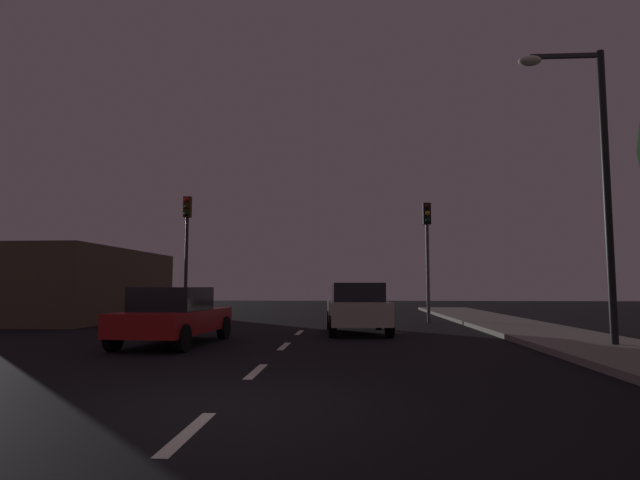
% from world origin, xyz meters
% --- Properties ---
extents(ground_plane, '(80.00, 80.00, 0.00)m').
position_xyz_m(ground_plane, '(0.00, 7.00, 0.00)').
color(ground_plane, black).
extents(sidewalk_curb_right, '(3.00, 40.00, 0.15)m').
position_xyz_m(sidewalk_curb_right, '(7.50, 7.00, 0.07)').
color(sidewalk_curb_right, gray).
rests_on(sidewalk_curb_right, ground_plane).
extents(lane_stripe_nearest, '(0.16, 1.60, 0.01)m').
position_xyz_m(lane_stripe_nearest, '(0.00, -1.20, 0.00)').
color(lane_stripe_nearest, silver).
rests_on(lane_stripe_nearest, ground_plane).
extents(lane_stripe_second, '(0.16, 1.60, 0.01)m').
position_xyz_m(lane_stripe_second, '(0.00, 2.60, 0.00)').
color(lane_stripe_second, silver).
rests_on(lane_stripe_second, ground_plane).
extents(lane_stripe_third, '(0.16, 1.60, 0.01)m').
position_xyz_m(lane_stripe_third, '(0.00, 6.40, 0.00)').
color(lane_stripe_third, silver).
rests_on(lane_stripe_third, ground_plane).
extents(lane_stripe_fourth, '(0.16, 1.60, 0.01)m').
position_xyz_m(lane_stripe_fourth, '(0.00, 10.20, 0.00)').
color(lane_stripe_fourth, silver).
rests_on(lane_stripe_fourth, ground_plane).
extents(traffic_signal_left, '(0.32, 0.38, 5.36)m').
position_xyz_m(traffic_signal_left, '(-5.36, 15.00, 3.73)').
color(traffic_signal_left, '#2D2D30').
rests_on(traffic_signal_left, ground_plane).
extents(traffic_signal_right, '(0.32, 0.38, 4.98)m').
position_xyz_m(traffic_signal_right, '(4.87, 15.00, 3.48)').
color(traffic_signal_right, '#4C4C51').
rests_on(traffic_signal_right, ground_plane).
extents(car_stopped_ahead, '(2.13, 3.97, 1.60)m').
position_xyz_m(car_stopped_ahead, '(1.87, 10.06, 0.80)').
color(car_stopped_ahead, beige).
rests_on(car_stopped_ahead, ground_plane).
extents(car_adjacent_lane, '(2.12, 4.24, 1.47)m').
position_xyz_m(car_adjacent_lane, '(-2.89, 6.57, 0.74)').
color(car_adjacent_lane, '#B21919').
rests_on(car_adjacent_lane, ground_plane).
extents(street_lamp_right, '(2.06, 0.36, 7.24)m').
position_xyz_m(street_lamp_right, '(7.48, 5.96, 4.37)').
color(street_lamp_right, black).
rests_on(street_lamp_right, ground_plane).
extents(storefront_left, '(4.08, 9.87, 3.11)m').
position_xyz_m(storefront_left, '(-10.04, 15.91, 1.56)').
color(storefront_left, brown).
rests_on(storefront_left, ground_plane).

